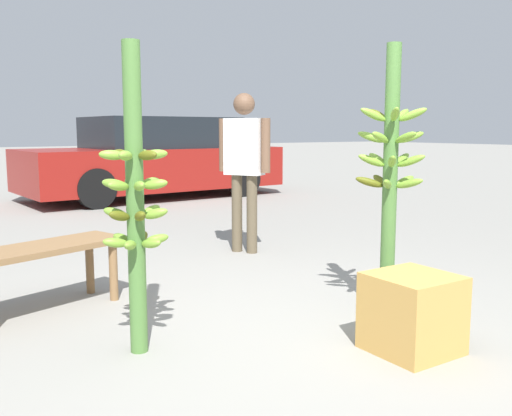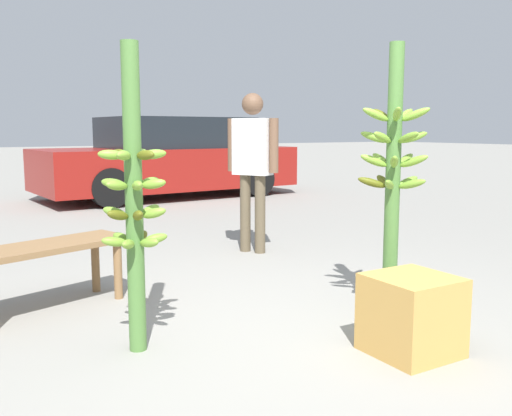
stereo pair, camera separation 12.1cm
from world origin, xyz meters
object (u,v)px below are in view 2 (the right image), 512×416
at_px(produce_crate, 411,315).
at_px(banana_stalk_center, 393,171).
at_px(parked_car, 170,159).
at_px(banana_stalk_left, 134,200).
at_px(vendor_person, 253,158).
at_px(market_bench, 47,255).

bearing_deg(produce_crate, banana_stalk_center, 56.64).
bearing_deg(produce_crate, parked_car, 77.14).
bearing_deg(parked_car, produce_crate, 163.50).
xyz_separation_m(banana_stalk_center, produce_crate, (-0.34, -0.52, -0.73)).
distance_m(banana_stalk_center, produce_crate, 0.96).
bearing_deg(banana_stalk_left, produce_crate, -32.91).
height_order(banana_stalk_left, produce_crate, banana_stalk_left).
xyz_separation_m(banana_stalk_left, vendor_person, (1.84, 1.86, 0.10)).
distance_m(vendor_person, parked_car, 4.95).
bearing_deg(parked_car, banana_stalk_center, 165.27).
relative_size(banana_stalk_center, produce_crate, 4.06).
bearing_deg(banana_stalk_center, parked_car, 78.90).
distance_m(banana_stalk_left, banana_stalk_center, 1.63).
height_order(banana_stalk_center, parked_car, banana_stalk_center).
relative_size(banana_stalk_left, parked_car, 0.36).
bearing_deg(banana_stalk_left, market_bench, 105.43).
relative_size(parked_car, produce_crate, 10.72).
relative_size(vendor_person, market_bench, 1.31).
bearing_deg(banana_stalk_center, produce_crate, -123.36).
xyz_separation_m(market_bench, parked_car, (3.24, 5.68, 0.31)).
distance_m(market_bench, parked_car, 6.55).
xyz_separation_m(banana_stalk_left, banana_stalk_center, (1.60, -0.29, 0.11)).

